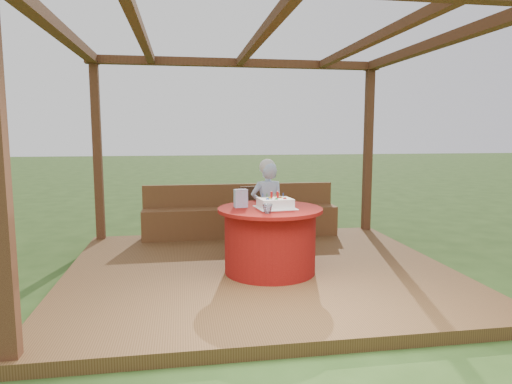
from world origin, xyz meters
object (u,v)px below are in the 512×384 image
gift_bag (241,198)px  elderly_woman (267,206)px  chair (258,215)px  table (270,240)px  birthday_cake (275,203)px  bench (241,219)px  drinking_glass (268,209)px

gift_bag → elderly_woman: bearing=50.1°
chair → table: bearing=-91.5°
elderly_woman → birthday_cake: (-0.07, -0.83, 0.17)m
chair → gift_bag: 1.05m
bench → table: (0.09, -1.90, 0.12)m
birthday_cake → drinking_glass: (-0.15, -0.32, -0.01)m
drinking_glass → chair: bearing=84.9°
elderly_woman → table: bearing=-98.5°
drinking_glass → table: bearing=74.6°
bench → drinking_glass: (-0.00, -2.25, 0.54)m
gift_bag → bench: bearing=74.7°
table → elderly_woman: 0.86m
table → bench: bearing=92.8°
table → gift_bag: (-0.33, 0.09, 0.47)m
table → gift_bag: 0.58m
bench → gift_bag: size_ratio=14.37×
chair → drinking_glass: chair is taller
chair → drinking_glass: size_ratio=8.11×
bench → elderly_woman: 1.18m
table → gift_bag: size_ratio=5.73×
table → chair: size_ratio=1.37×
birthday_cake → gift_bag: (-0.38, 0.12, 0.05)m
elderly_woman → bench: bearing=101.0°
bench → table: bench is taller
drinking_glass → bench: bearing=89.9°
birthday_cake → gift_bag: 0.40m
table → chair: chair is taller
gift_bag → chair: bearing=61.1°
bench → birthday_cake: birthday_cake is taller
chair → gift_bag: (-0.35, -0.92, 0.37)m
table → elderly_woman: (0.12, 0.81, 0.26)m
table → drinking_glass: 0.55m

